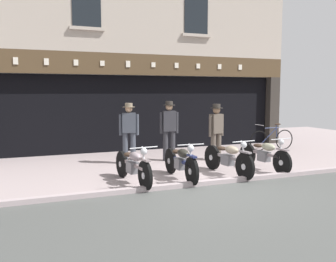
{
  "coord_description": "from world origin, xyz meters",
  "views": [
    {
      "loc": [
        -3.86,
        -7.06,
        2.05
      ],
      "look_at": [
        0.03,
        2.64,
        0.94
      ],
      "focal_mm": 39.84,
      "sensor_mm": 36.0,
      "label": 1
    }
  ],
  "objects_px": {
    "salesman_left": "(129,130)",
    "salesman_right": "(216,129)",
    "motorcycle_center": "(228,158)",
    "advert_board_far": "(221,99)",
    "motorcycle_center_right": "(265,154)",
    "leaning_bicycle": "(272,139)",
    "shopkeeper_center": "(169,128)",
    "motorcycle_left": "(133,165)",
    "advert_board_near": "(192,98)",
    "motorcycle_center_left": "(181,161)"
  },
  "relations": [
    {
      "from": "motorcycle_left",
      "to": "salesman_right",
      "type": "height_order",
      "value": "salesman_right"
    },
    {
      "from": "advert_board_near",
      "to": "motorcycle_center_left",
      "type": "bearing_deg",
      "value": -118.46
    },
    {
      "from": "motorcycle_center",
      "to": "leaning_bicycle",
      "type": "relative_size",
      "value": 1.12
    },
    {
      "from": "motorcycle_center",
      "to": "shopkeeper_center",
      "type": "height_order",
      "value": "shopkeeper_center"
    },
    {
      "from": "salesman_right",
      "to": "leaning_bicycle",
      "type": "height_order",
      "value": "salesman_right"
    },
    {
      "from": "motorcycle_center_left",
      "to": "motorcycle_center",
      "type": "relative_size",
      "value": 0.97
    },
    {
      "from": "motorcycle_center",
      "to": "advert_board_far",
      "type": "bearing_deg",
      "value": -122.61
    },
    {
      "from": "motorcycle_left",
      "to": "leaning_bicycle",
      "type": "xyz_separation_m",
      "value": [
        5.92,
        2.82,
        -0.04
      ]
    },
    {
      "from": "motorcycle_left",
      "to": "leaning_bicycle",
      "type": "distance_m",
      "value": 6.55
    },
    {
      "from": "motorcycle_left",
      "to": "advert_board_far",
      "type": "bearing_deg",
      "value": -142.06
    },
    {
      "from": "shopkeeper_center",
      "to": "leaning_bicycle",
      "type": "relative_size",
      "value": 0.99
    },
    {
      "from": "shopkeeper_center",
      "to": "advert_board_near",
      "type": "distance_m",
      "value": 3.09
    },
    {
      "from": "motorcycle_center",
      "to": "salesman_left",
      "type": "height_order",
      "value": "salesman_left"
    },
    {
      "from": "salesman_left",
      "to": "leaning_bicycle",
      "type": "height_order",
      "value": "salesman_left"
    },
    {
      "from": "leaning_bicycle",
      "to": "salesman_left",
      "type": "bearing_deg",
      "value": 96.94
    },
    {
      "from": "motorcycle_center_left",
      "to": "salesman_right",
      "type": "xyz_separation_m",
      "value": [
        1.97,
        1.86,
        0.52
      ]
    },
    {
      "from": "leaning_bicycle",
      "to": "advert_board_far",
      "type": "bearing_deg",
      "value": 31.25
    },
    {
      "from": "advert_board_near",
      "to": "leaning_bicycle",
      "type": "bearing_deg",
      "value": -38.13
    },
    {
      "from": "motorcycle_center",
      "to": "motorcycle_center_right",
      "type": "relative_size",
      "value": 1.01
    },
    {
      "from": "advert_board_far",
      "to": "leaning_bicycle",
      "type": "height_order",
      "value": "advert_board_far"
    },
    {
      "from": "shopkeeper_center",
      "to": "advert_board_near",
      "type": "height_order",
      "value": "advert_board_near"
    },
    {
      "from": "salesman_left",
      "to": "shopkeeper_center",
      "type": "xyz_separation_m",
      "value": [
        1.23,
        -0.0,
        0.03
      ]
    },
    {
      "from": "advert_board_near",
      "to": "advert_board_far",
      "type": "height_order",
      "value": "advert_board_near"
    },
    {
      "from": "salesman_right",
      "to": "advert_board_far",
      "type": "distance_m",
      "value": 3.37
    },
    {
      "from": "motorcycle_center",
      "to": "salesman_left",
      "type": "xyz_separation_m",
      "value": [
        -1.86,
        2.31,
        0.54
      ]
    },
    {
      "from": "motorcycle_left",
      "to": "motorcycle_center_right",
      "type": "relative_size",
      "value": 1.01
    },
    {
      "from": "motorcycle_center_left",
      "to": "motorcycle_center",
      "type": "distance_m",
      "value": 1.27
    },
    {
      "from": "motorcycle_center_left",
      "to": "salesman_right",
      "type": "height_order",
      "value": "salesman_right"
    },
    {
      "from": "motorcycle_center_left",
      "to": "motorcycle_center_right",
      "type": "xyz_separation_m",
      "value": [
        2.46,
        0.14,
        -0.01
      ]
    },
    {
      "from": "motorcycle_center_left",
      "to": "shopkeeper_center",
      "type": "height_order",
      "value": "shopkeeper_center"
    },
    {
      "from": "advert_board_near",
      "to": "leaning_bicycle",
      "type": "height_order",
      "value": "advert_board_near"
    },
    {
      "from": "motorcycle_left",
      "to": "motorcycle_center_left",
      "type": "height_order",
      "value": "motorcycle_left"
    },
    {
      "from": "motorcycle_center_right",
      "to": "leaning_bicycle",
      "type": "bearing_deg",
      "value": -134.12
    },
    {
      "from": "advert_board_far",
      "to": "leaning_bicycle",
      "type": "distance_m",
      "value": 2.47
    },
    {
      "from": "salesman_right",
      "to": "advert_board_near",
      "type": "xyz_separation_m",
      "value": [
        0.53,
        2.76,
        0.88
      ]
    },
    {
      "from": "shopkeeper_center",
      "to": "motorcycle_center_left",
      "type": "bearing_deg",
      "value": 83.13
    },
    {
      "from": "motorcycle_center",
      "to": "salesman_left",
      "type": "bearing_deg",
      "value": -55.69
    },
    {
      "from": "shopkeeper_center",
      "to": "salesman_right",
      "type": "bearing_deg",
      "value": 170.44
    },
    {
      "from": "salesman_left",
      "to": "salesman_right",
      "type": "distance_m",
      "value": 2.6
    },
    {
      "from": "motorcycle_left",
      "to": "motorcycle_center_left",
      "type": "distance_m",
      "value": 1.15
    },
    {
      "from": "salesman_right",
      "to": "advert_board_far",
      "type": "xyz_separation_m",
      "value": [
        1.76,
        2.76,
        0.81
      ]
    },
    {
      "from": "shopkeeper_center",
      "to": "leaning_bicycle",
      "type": "height_order",
      "value": "shopkeeper_center"
    },
    {
      "from": "motorcycle_center",
      "to": "motorcycle_left",
      "type": "bearing_deg",
      "value": -5.39
    },
    {
      "from": "salesman_right",
      "to": "leaning_bicycle",
      "type": "relative_size",
      "value": 0.94
    },
    {
      "from": "advert_board_near",
      "to": "leaning_bicycle",
      "type": "relative_size",
      "value": 0.55
    },
    {
      "from": "motorcycle_left",
      "to": "salesman_right",
      "type": "xyz_separation_m",
      "value": [
        3.12,
        1.83,
        0.52
      ]
    },
    {
      "from": "motorcycle_center_left",
      "to": "leaning_bicycle",
      "type": "bearing_deg",
      "value": -147.45
    },
    {
      "from": "motorcycle_center_right",
      "to": "shopkeeper_center",
      "type": "relative_size",
      "value": 1.12
    },
    {
      "from": "motorcycle_center_left",
      "to": "motorcycle_center_right",
      "type": "distance_m",
      "value": 2.47
    },
    {
      "from": "advert_board_far",
      "to": "leaning_bicycle",
      "type": "xyz_separation_m",
      "value": [
        1.03,
        -1.77,
        -1.37
      ]
    }
  ]
}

